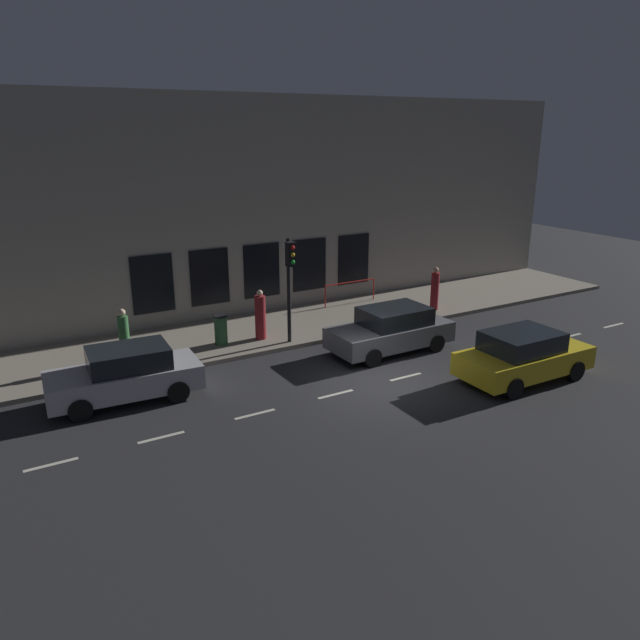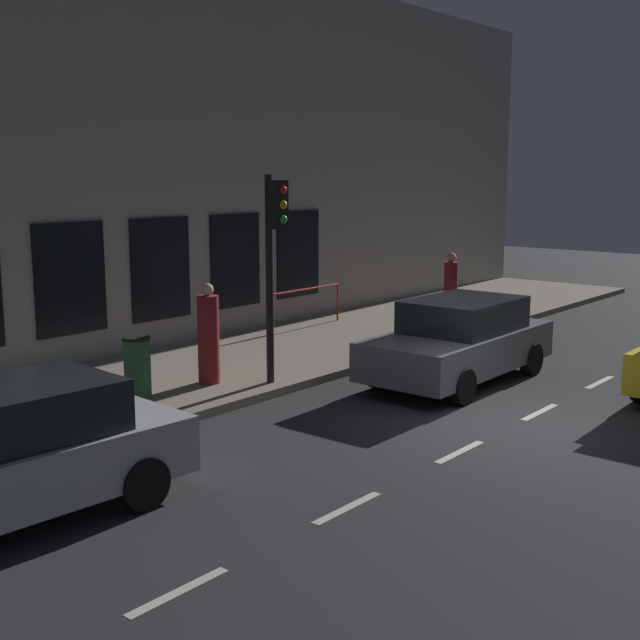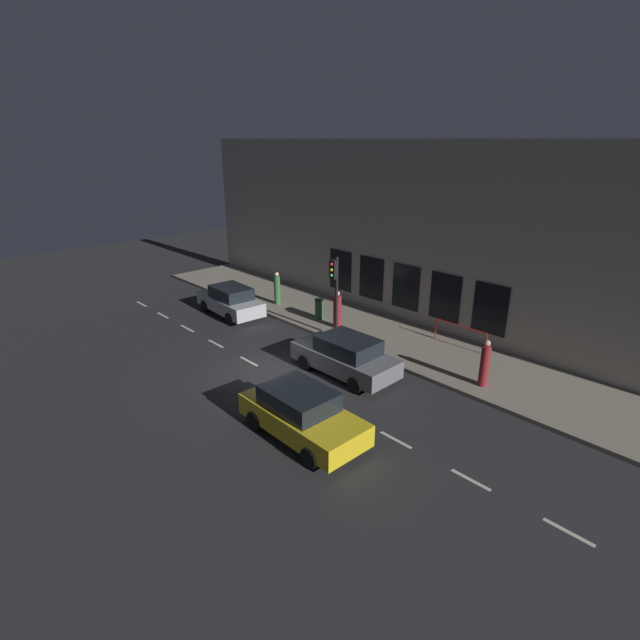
{
  "view_description": "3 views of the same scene",
  "coord_description": "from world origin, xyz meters",
  "px_view_note": "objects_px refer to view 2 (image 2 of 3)",
  "views": [
    {
      "loc": [
        -13.89,
        10.21,
        7.49
      ],
      "look_at": [
        2.41,
        0.73,
        1.5
      ],
      "focal_mm": 33.96,
      "sensor_mm": 36.0,
      "label": 1
    },
    {
      "loc": [
        -5.66,
        11.47,
        3.9
      ],
      "look_at": [
        2.61,
        1.58,
        1.61
      ],
      "focal_mm": 46.17,
      "sensor_mm": 36.0,
      "label": 2
    },
    {
      "loc": [
        -10.52,
        -13.91,
        8.8
      ],
      "look_at": [
        1.95,
        -0.69,
        1.99
      ],
      "focal_mm": 27.24,
      "sensor_mm": 36.0,
      "label": 3
    }
  ],
  "objects_px": {
    "parked_car_1": "(460,340)",
    "parked_car_2": "(5,456)",
    "pedestrian_0": "(208,337)",
    "pedestrian_1": "(450,291)",
    "traffic_light": "(274,241)",
    "trash_bin": "(137,367)"
  },
  "relations": [
    {
      "from": "parked_car_1",
      "to": "parked_car_2",
      "type": "bearing_deg",
      "value": 85.59
    },
    {
      "from": "parked_car_2",
      "to": "parked_car_1",
      "type": "bearing_deg",
      "value": -90.34
    },
    {
      "from": "traffic_light",
      "to": "pedestrian_1",
      "type": "distance_m",
      "value": 7.41
    },
    {
      "from": "parked_car_2",
      "to": "trash_bin",
      "type": "distance_m",
      "value": 4.79
    },
    {
      "from": "parked_car_1",
      "to": "trash_bin",
      "type": "xyz_separation_m",
      "value": [
        3.31,
        5.02,
        -0.11
      ]
    },
    {
      "from": "parked_car_2",
      "to": "pedestrian_1",
      "type": "xyz_separation_m",
      "value": [
        2.25,
        -13.33,
        0.22
      ]
    },
    {
      "from": "traffic_light",
      "to": "parked_car_1",
      "type": "distance_m",
      "value": 4.06
    },
    {
      "from": "traffic_light",
      "to": "trash_bin",
      "type": "xyz_separation_m",
      "value": [
        1.13,
        2.21,
        -2.06
      ]
    },
    {
      "from": "pedestrian_0",
      "to": "trash_bin",
      "type": "xyz_separation_m",
      "value": [
        0.19,
        1.46,
        -0.31
      ]
    },
    {
      "from": "parked_car_2",
      "to": "pedestrian_0",
      "type": "height_order",
      "value": "pedestrian_0"
    },
    {
      "from": "parked_car_2",
      "to": "trash_bin",
      "type": "xyz_separation_m",
      "value": [
        2.73,
        -3.94,
        -0.11
      ]
    },
    {
      "from": "parked_car_1",
      "to": "pedestrian_0",
      "type": "distance_m",
      "value": 4.74
    },
    {
      "from": "pedestrian_1",
      "to": "parked_car_1",
      "type": "bearing_deg",
      "value": 17.13
    },
    {
      "from": "pedestrian_1",
      "to": "pedestrian_0",
      "type": "bearing_deg",
      "value": -17.94
    },
    {
      "from": "trash_bin",
      "to": "parked_car_1",
      "type": "bearing_deg",
      "value": -123.42
    },
    {
      "from": "parked_car_1",
      "to": "pedestrian_0",
      "type": "bearing_deg",
      "value": 47.99
    },
    {
      "from": "pedestrian_1",
      "to": "trash_bin",
      "type": "distance_m",
      "value": 9.4
    },
    {
      "from": "traffic_light",
      "to": "pedestrian_1",
      "type": "xyz_separation_m",
      "value": [
        0.65,
        -7.17,
        -1.74
      ]
    },
    {
      "from": "traffic_light",
      "to": "pedestrian_1",
      "type": "relative_size",
      "value": 2.06
    },
    {
      "from": "parked_car_1",
      "to": "pedestrian_1",
      "type": "bearing_deg",
      "value": -57.72
    },
    {
      "from": "pedestrian_1",
      "to": "traffic_light",
      "type": "bearing_deg",
      "value": -10.66
    },
    {
      "from": "pedestrian_0",
      "to": "pedestrian_1",
      "type": "height_order",
      "value": "pedestrian_0"
    }
  ]
}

